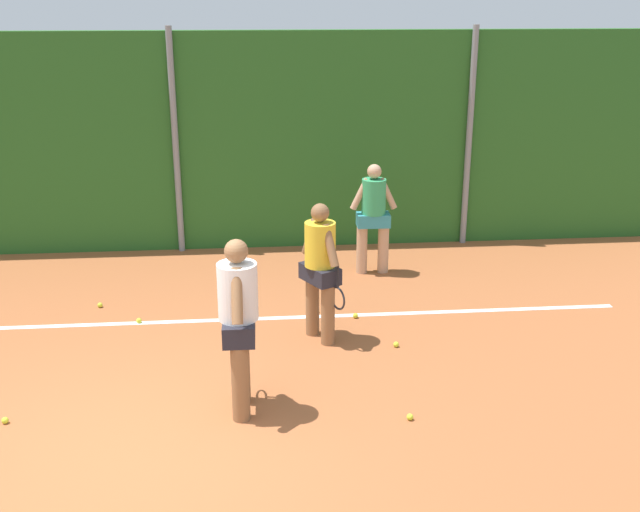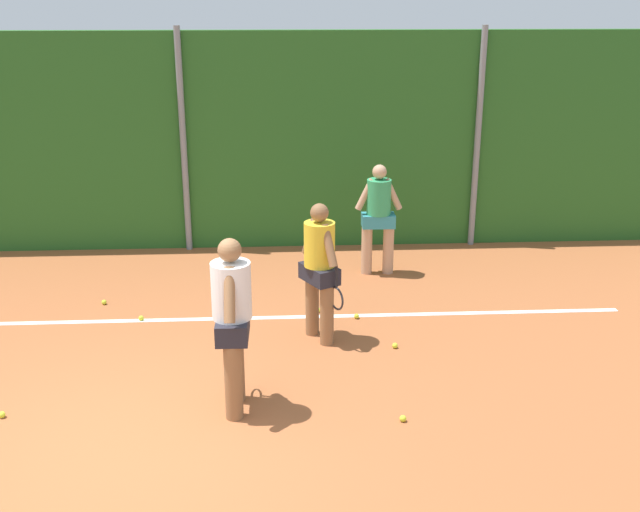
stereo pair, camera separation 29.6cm
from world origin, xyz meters
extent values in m
plane|color=#A85B33|center=(0.00, 1.79, 0.00)|extent=(24.99, 24.99, 0.00)
cube|color=#286023|center=(0.00, 6.08, 1.73)|extent=(16.24, 0.25, 3.45)
cylinder|color=gray|center=(0.00, 5.90, 1.76)|extent=(0.10, 0.10, 3.53)
cylinder|color=gray|center=(4.68, 5.90, 1.76)|extent=(0.10, 0.10, 3.53)
cube|color=white|center=(0.00, 3.00, 0.00)|extent=(11.87, 0.10, 0.01)
cylinder|color=#8C603D|center=(1.01, 0.57, 0.39)|extent=(0.18, 0.18, 0.79)
cylinder|color=#8C603D|center=(1.01, 0.92, 0.39)|extent=(0.18, 0.18, 0.79)
cube|color=#23232D|center=(1.01, 0.74, 0.89)|extent=(0.32, 0.53, 0.21)
cylinder|color=white|center=(1.01, 0.74, 1.28)|extent=(0.39, 0.39, 0.56)
sphere|color=#8C603D|center=(1.01, 0.74, 1.69)|extent=(0.23, 0.23, 0.23)
cylinder|color=#8C603D|center=(1.00, 0.53, 1.32)|extent=(0.11, 0.32, 0.52)
cylinder|color=#8C603D|center=(1.01, 0.96, 1.32)|extent=(0.11, 0.32, 0.52)
cylinder|color=black|center=(0.96, 1.05, 0.94)|extent=(0.03, 0.03, 0.28)
torus|color=#26262B|center=(0.96, 1.05, 0.67)|extent=(0.03, 0.28, 0.28)
cylinder|color=#8C603D|center=(1.86, 2.49, 0.37)|extent=(0.17, 0.17, 0.74)
cylinder|color=#8C603D|center=(2.02, 2.20, 0.37)|extent=(0.17, 0.17, 0.74)
cube|color=#23232D|center=(1.94, 2.34, 0.84)|extent=(0.49, 0.57, 0.20)
cylinder|color=yellow|center=(1.94, 2.34, 1.21)|extent=(0.36, 0.36, 0.53)
sphere|color=#8C603D|center=(1.94, 2.34, 1.59)|extent=(0.21, 0.21, 0.21)
cylinder|color=#8C603D|center=(1.84, 2.52, 1.25)|extent=(0.20, 0.28, 0.51)
cylinder|color=#8C603D|center=(2.04, 2.16, 1.25)|extent=(0.20, 0.28, 0.51)
cylinder|color=black|center=(2.13, 2.11, 0.88)|extent=(0.03, 0.03, 0.28)
torus|color=#26262B|center=(2.13, 2.11, 0.61)|extent=(0.16, 0.26, 0.28)
cylinder|color=tan|center=(3.10, 4.60, 0.36)|extent=(0.16, 0.16, 0.72)
cylinder|color=tan|center=(2.78, 4.60, 0.36)|extent=(0.16, 0.16, 0.72)
cube|color=teal|center=(2.94, 4.60, 0.82)|extent=(0.49, 0.29, 0.19)
cylinder|color=#339E60|center=(2.94, 4.60, 1.17)|extent=(0.35, 0.35, 0.51)
sphere|color=tan|center=(2.94, 4.60, 1.55)|extent=(0.21, 0.21, 0.21)
cylinder|color=tan|center=(3.14, 4.60, 1.21)|extent=(0.29, 0.10, 0.48)
cylinder|color=tan|center=(2.73, 4.60, 1.21)|extent=(0.29, 0.10, 0.48)
sphere|color=#CCDB33|center=(-1.29, 0.69, 0.03)|extent=(0.07, 0.07, 0.07)
sphere|color=#CCDB33|center=(2.45, 2.92, 0.03)|extent=(0.07, 0.07, 0.07)
sphere|color=#CCDB33|center=(-0.90, 3.58, 0.03)|extent=(0.07, 0.07, 0.07)
sphere|color=#CCDB33|center=(-0.31, 3.01, 0.03)|extent=(0.07, 0.07, 0.07)
sphere|color=#CCDB33|center=(2.65, 0.40, 0.03)|extent=(0.07, 0.07, 0.07)
sphere|color=#CCDB33|center=(1.97, 3.14, 0.03)|extent=(0.07, 0.07, 0.07)
sphere|color=#CCDB33|center=(2.82, 2.02, 0.03)|extent=(0.07, 0.07, 0.07)
camera|label=1|loc=(1.18, -6.03, 3.95)|focal=42.66mm
camera|label=2|loc=(1.47, -6.05, 3.95)|focal=42.66mm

